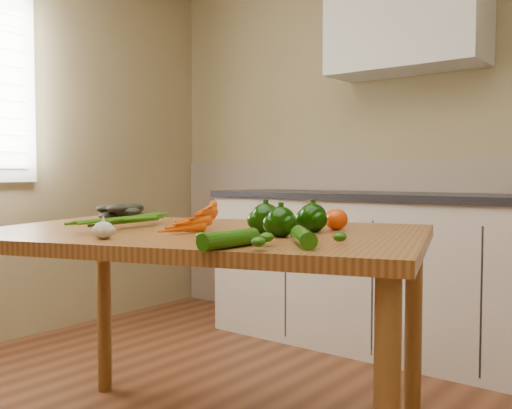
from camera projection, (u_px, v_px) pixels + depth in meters
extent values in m
cube|color=tan|center=(433.00, 125.00, 3.40)|extent=(4.00, 0.02, 2.60)
cube|color=tan|center=(430.00, 250.00, 3.42)|extent=(3.98, 0.03, 1.10)
cube|color=beige|center=(445.00, 281.00, 3.07)|extent=(2.80, 0.60, 0.86)
cube|color=#27272B|center=(446.00, 198.00, 3.05)|extent=(2.84, 0.64, 0.04)
cube|color=silver|center=(406.00, 10.00, 3.28)|extent=(0.90, 0.35, 0.70)
cube|color=#965C2B|center=(200.00, 236.00, 1.99)|extent=(1.75, 1.40, 0.04)
cylinder|color=brown|center=(104.00, 309.00, 2.64)|extent=(0.06, 0.06, 0.77)
cylinder|color=brown|center=(413.00, 337.00, 2.17)|extent=(0.06, 0.06, 0.77)
ellipsoid|color=beige|center=(103.00, 230.00, 1.70)|extent=(0.06, 0.06, 0.05)
sphere|color=black|center=(266.00, 219.00, 1.85)|extent=(0.10, 0.10, 0.10)
sphere|color=black|center=(313.00, 218.00, 1.91)|extent=(0.10, 0.10, 0.10)
sphere|color=black|center=(281.00, 222.00, 1.76)|extent=(0.09, 0.09, 0.09)
ellipsoid|color=#7E0702|center=(270.00, 218.00, 2.06)|extent=(0.07, 0.07, 0.07)
ellipsoid|color=#DB3E05|center=(307.00, 217.00, 2.07)|extent=(0.08, 0.08, 0.07)
ellipsoid|color=#DB3E05|center=(336.00, 219.00, 1.98)|extent=(0.08, 0.08, 0.07)
cylinder|color=#184C08|center=(303.00, 237.00, 1.54)|extent=(0.17, 0.18, 0.05)
cylinder|color=#184C08|center=(229.00, 239.00, 1.49)|extent=(0.05, 0.20, 0.05)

